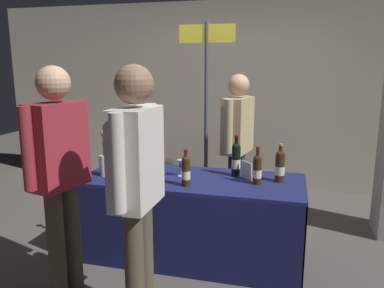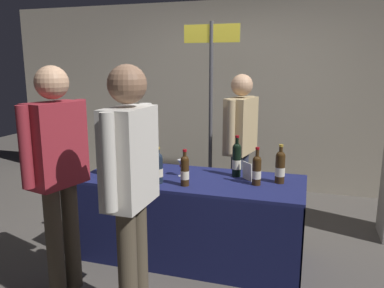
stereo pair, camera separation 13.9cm
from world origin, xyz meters
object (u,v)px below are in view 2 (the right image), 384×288
display_bottle_0 (257,170)px  flower_vase (106,160)px  tasting_table (192,201)px  featured_wine_bottle (158,168)px  booth_signpost (211,92)px  taster_foreground_right (130,177)px  wine_glass_mid (182,164)px  vendor_presenter (241,137)px  wine_glass_near_vendor (135,159)px

display_bottle_0 → flower_vase: flower_vase is taller
tasting_table → featured_wine_bottle: bearing=-136.8°
tasting_table → display_bottle_0: bearing=-2.7°
display_bottle_0 → booth_signpost: size_ratio=0.15×
tasting_table → taster_foreground_right: (-0.08, -1.01, 0.50)m
tasting_table → wine_glass_mid: size_ratio=12.90×
wine_glass_mid → flower_vase: bearing=-167.0°
tasting_table → booth_signpost: 1.46m
taster_foreground_right → tasting_table: bearing=-3.8°
wine_glass_mid → display_bottle_0: bearing=-5.3°
featured_wine_bottle → display_bottle_0: bearing=13.4°
wine_glass_mid → taster_foreground_right: (0.02, -1.04, 0.18)m
vendor_presenter → booth_signpost: bearing=-121.6°
vendor_presenter → taster_foreground_right: 1.83m
wine_glass_near_vendor → taster_foreground_right: bearing=-65.4°
taster_foreground_right → flower_vase: bearing=38.2°
tasting_table → flower_vase: 0.84m
display_bottle_0 → vendor_presenter: size_ratio=0.20×
tasting_table → vendor_presenter: vendor_presenter is taller
display_bottle_0 → wine_glass_near_vendor: display_bottle_0 is taller
vendor_presenter → booth_signpost: size_ratio=0.74×
display_bottle_0 → wine_glass_mid: (-0.66, 0.06, -0.02)m
display_bottle_0 → taster_foreground_right: taster_foreground_right is taller
wine_glass_near_vendor → taster_foreground_right: size_ratio=0.08×
tasting_table → wine_glass_near_vendor: bearing=166.4°
featured_wine_bottle → vendor_presenter: 1.12m
wine_glass_near_vendor → vendor_presenter: vendor_presenter is taller
display_bottle_0 → wine_glass_near_vendor: bearing=171.5°
tasting_table → featured_wine_bottle: 0.46m
wine_glass_mid → vendor_presenter: size_ratio=0.09×
vendor_presenter → wine_glass_near_vendor: bearing=-43.3°
wine_glass_near_vendor → vendor_presenter: 1.10m
booth_signpost → vendor_presenter: bearing=-42.8°
wine_glass_near_vendor → wine_glass_mid: bearing=-12.6°
wine_glass_mid → tasting_table: bearing=-18.4°
vendor_presenter → display_bottle_0: bearing=30.1°
wine_glass_mid → taster_foreground_right: bearing=-88.7°
flower_vase → booth_signpost: size_ratio=0.19×
flower_vase → taster_foreground_right: size_ratio=0.24×
taster_foreground_right → booth_signpost: bearing=2.3°
tasting_table → booth_signpost: bearing=96.7°
flower_vase → vendor_presenter: size_ratio=0.25×
wine_glass_near_vendor → flower_vase: (-0.15, -0.26, 0.04)m
tasting_table → featured_wine_bottle: size_ratio=6.27×
flower_vase → booth_signpost: bearing=64.0°
vendor_presenter → booth_signpost: (-0.42, 0.38, 0.42)m
wine_glass_mid → vendor_presenter: vendor_presenter is taller
flower_vase → taster_foreground_right: (0.68, -0.89, 0.16)m
featured_wine_bottle → wine_glass_mid: featured_wine_bottle is taller
featured_wine_bottle → vendor_presenter: size_ratio=0.19×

